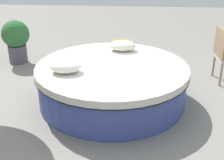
{
  "coord_description": "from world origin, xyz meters",
  "views": [
    {
      "loc": [
        -0.33,
        4.36,
        2.34
      ],
      "look_at": [
        0.0,
        0.0,
        0.37
      ],
      "focal_mm": 48.91,
      "sensor_mm": 36.0,
      "label": 1
    }
  ],
  "objects_px": {
    "round_bed": "(112,83)",
    "side_table": "(122,51)",
    "throw_pillow_1": "(66,66)",
    "throw_pillow_0": "(123,46)",
    "planter": "(16,39)"
  },
  "relations": [
    {
      "from": "round_bed",
      "to": "throw_pillow_0",
      "type": "distance_m",
      "value": 0.83
    },
    {
      "from": "throw_pillow_0",
      "to": "throw_pillow_1",
      "type": "relative_size",
      "value": 1.01
    },
    {
      "from": "round_bed",
      "to": "throw_pillow_1",
      "type": "distance_m",
      "value": 0.82
    },
    {
      "from": "round_bed",
      "to": "planter",
      "type": "relative_size",
      "value": 2.63
    },
    {
      "from": "round_bed",
      "to": "side_table",
      "type": "relative_size",
      "value": 4.89
    },
    {
      "from": "round_bed",
      "to": "side_table",
      "type": "height_order",
      "value": "round_bed"
    },
    {
      "from": "throw_pillow_0",
      "to": "throw_pillow_1",
      "type": "xyz_separation_m",
      "value": [
        0.78,
        1.03,
        0.0
      ]
    },
    {
      "from": "throw_pillow_1",
      "to": "side_table",
      "type": "relative_size",
      "value": 0.95
    },
    {
      "from": "round_bed",
      "to": "throw_pillow_1",
      "type": "height_order",
      "value": "throw_pillow_1"
    },
    {
      "from": "throw_pillow_0",
      "to": "throw_pillow_1",
      "type": "distance_m",
      "value": 1.29
    },
    {
      "from": "throw_pillow_0",
      "to": "side_table",
      "type": "bearing_deg",
      "value": -87.48
    },
    {
      "from": "round_bed",
      "to": "throw_pillow_0",
      "type": "height_order",
      "value": "throw_pillow_0"
    },
    {
      "from": "round_bed",
      "to": "planter",
      "type": "height_order",
      "value": "planter"
    },
    {
      "from": "round_bed",
      "to": "side_table",
      "type": "distance_m",
      "value": 1.85
    },
    {
      "from": "throw_pillow_1",
      "to": "side_table",
      "type": "xyz_separation_m",
      "value": [
        -0.73,
        -2.15,
        -0.48
      ]
    }
  ]
}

